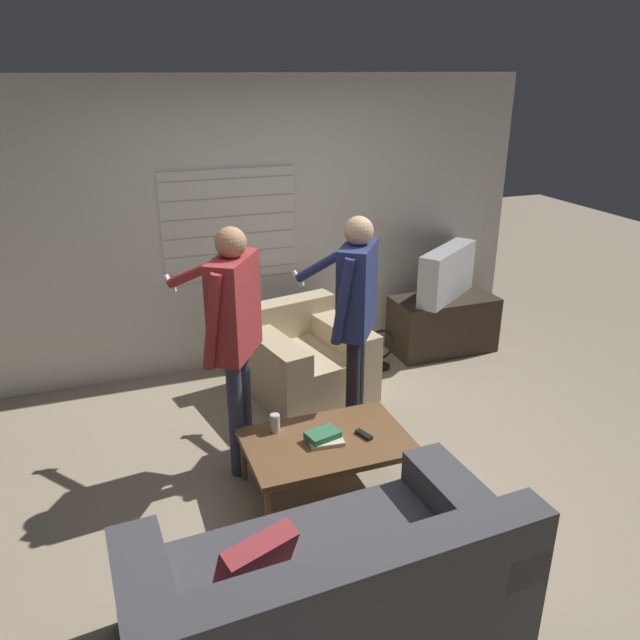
% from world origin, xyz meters
% --- Properties ---
extents(ground_plane, '(16.00, 16.00, 0.00)m').
position_xyz_m(ground_plane, '(0.00, 0.00, 0.00)').
color(ground_plane, gray).
extents(wall_back, '(5.20, 0.08, 2.55)m').
position_xyz_m(wall_back, '(-0.01, 2.03, 1.28)').
color(wall_back, silver).
rests_on(wall_back, ground_plane).
extents(couch_blue, '(1.88, 1.02, 0.79)m').
position_xyz_m(couch_blue, '(-0.49, -1.18, 0.29)').
color(couch_blue, '#424247').
rests_on(couch_blue, ground_plane).
extents(armchair_beige, '(1.06, 1.08, 0.73)m').
position_xyz_m(armchair_beige, '(0.23, 1.27, 0.30)').
color(armchair_beige, '#C6B289').
rests_on(armchair_beige, ground_plane).
extents(coffee_table, '(1.05, 0.68, 0.38)m').
position_xyz_m(coffee_table, '(-0.07, -0.07, 0.35)').
color(coffee_table, brown).
rests_on(coffee_table, ground_plane).
extents(tv_stand, '(0.99, 0.49, 0.54)m').
position_xyz_m(tv_stand, '(1.77, 1.61, 0.27)').
color(tv_stand, '#33281E').
rests_on(tv_stand, ground_plane).
extents(tv, '(0.81, 0.66, 0.49)m').
position_xyz_m(tv, '(1.77, 1.61, 0.79)').
color(tv, '#B2B2B7').
rests_on(tv, tv_stand).
extents(person_left_standing, '(0.58, 0.81, 1.70)m').
position_xyz_m(person_left_standing, '(-0.54, 0.38, 1.09)').
color(person_left_standing, '#33384C').
rests_on(person_left_standing, ground_plane).
extents(person_right_standing, '(0.53, 0.79, 1.68)m').
position_xyz_m(person_right_standing, '(0.35, 0.48, 1.07)').
color(person_right_standing, black).
rests_on(person_right_standing, ground_plane).
extents(book_stack, '(0.24, 0.20, 0.07)m').
position_xyz_m(book_stack, '(-0.09, -0.08, 0.41)').
color(book_stack, beige).
rests_on(book_stack, coffee_table).
extents(soda_can, '(0.07, 0.07, 0.13)m').
position_xyz_m(soda_can, '(-0.35, 0.14, 0.44)').
color(soda_can, silver).
rests_on(soda_can, coffee_table).
extents(spare_remote, '(0.08, 0.14, 0.02)m').
position_xyz_m(spare_remote, '(0.17, -0.11, 0.39)').
color(spare_remote, black).
rests_on(spare_remote, coffee_table).
extents(floor_fan, '(0.30, 0.20, 0.38)m').
position_xyz_m(floor_fan, '(1.03, 1.45, 0.18)').
color(floor_fan, black).
rests_on(floor_fan, ground_plane).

